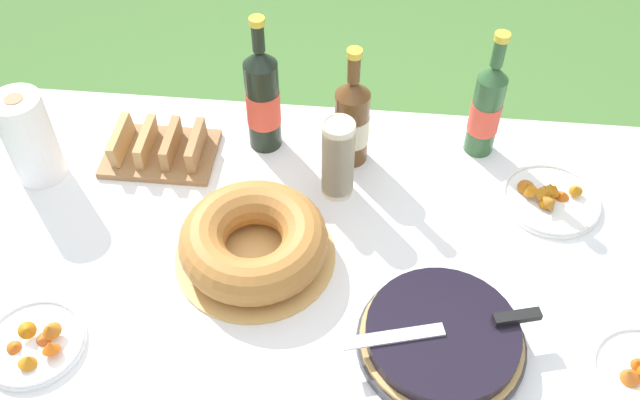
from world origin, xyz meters
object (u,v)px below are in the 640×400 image
at_px(snack_plate_left, 550,198).
at_px(juice_bottle_red, 263,99).
at_px(cup_stack, 338,159).
at_px(serving_knife, 459,326).
at_px(cider_bottle_green, 486,109).
at_px(bread_board, 160,149).
at_px(bundt_cake, 254,242).
at_px(cider_bottle_amber, 352,121).
at_px(berry_tart, 442,339).
at_px(paper_towel_roll, 29,138).
at_px(snack_plate_near, 34,343).

bearing_deg(snack_plate_left, juice_bottle_red, 168.85).
bearing_deg(juice_bottle_red, cup_stack, -37.56).
xyz_separation_m(serving_knife, cider_bottle_green, (0.07, 0.55, 0.06)).
height_order(snack_plate_left, bread_board, bread_board).
xyz_separation_m(bundt_cake, bread_board, (-0.27, 0.28, -0.03)).
relative_size(cup_stack, cider_bottle_amber, 0.66).
relative_size(cup_stack, bread_board, 0.78).
distance_m(cider_bottle_amber, snack_plate_left, 0.48).
distance_m(bundt_cake, cup_stack, 0.26).
xyz_separation_m(berry_tart, bread_board, (-0.65, 0.46, -0.00)).
bearing_deg(bundt_cake, serving_knife, -22.47).
bearing_deg(cider_bottle_green, bread_board, -172.30).
distance_m(cup_stack, cider_bottle_amber, 0.12).
height_order(serving_knife, cup_stack, cup_stack).
height_order(bundt_cake, cider_bottle_amber, cider_bottle_amber).
relative_size(bundt_cake, cider_bottle_green, 1.03).
bearing_deg(snack_plate_left, berry_tart, -122.11).
distance_m(berry_tart, bundt_cake, 0.42).
bearing_deg(bundt_cake, cider_bottle_amber, 61.16).
height_order(cup_stack, paper_towel_roll, paper_towel_roll).
relative_size(snack_plate_near, paper_towel_roll, 0.87).
height_order(cider_bottle_green, snack_plate_near, cider_bottle_green).
distance_m(berry_tart, cider_bottle_amber, 0.55).
bearing_deg(cup_stack, juice_bottle_red, 142.44).
relative_size(cider_bottle_amber, snack_plate_left, 1.38).
distance_m(berry_tart, cider_bottle_green, 0.57).
relative_size(bundt_cake, snack_plate_left, 1.52).
relative_size(cider_bottle_green, juice_bottle_red, 0.93).
bearing_deg(paper_towel_roll, bundt_cake, -20.13).
distance_m(bundt_cake, cider_bottle_green, 0.62).
bearing_deg(juice_bottle_red, bread_board, -163.61).
relative_size(serving_knife, snack_plate_left, 1.66).
distance_m(cider_bottle_green, bread_board, 0.77).
bearing_deg(serving_knife, cup_stack, -71.28).
relative_size(juice_bottle_red, paper_towel_roll, 1.57).
distance_m(juice_bottle_red, snack_plate_near, 0.71).
relative_size(serving_knife, bread_board, 1.42).
relative_size(cup_stack, cider_bottle_green, 0.62).
xyz_separation_m(juice_bottle_red, paper_towel_roll, (-0.50, -0.15, -0.02)).
height_order(juice_bottle_red, snack_plate_near, juice_bottle_red).
bearing_deg(bread_board, snack_plate_left, -3.75).
distance_m(snack_plate_near, paper_towel_roll, 0.48).
xyz_separation_m(cup_stack, bread_board, (-0.43, 0.07, -0.08)).
xyz_separation_m(serving_knife, cider_bottle_amber, (-0.23, 0.49, 0.05)).
distance_m(cider_bottle_green, cider_bottle_amber, 0.31).
bearing_deg(cider_bottle_green, cup_stack, -152.00).
bearing_deg(serving_knife, snack_plate_left, -134.97).
distance_m(bundt_cake, snack_plate_near, 0.46).
distance_m(serving_knife, bundt_cake, 0.44).
height_order(snack_plate_near, paper_towel_roll, paper_towel_roll).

